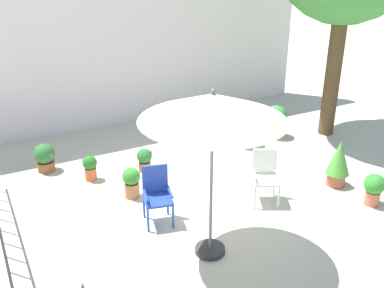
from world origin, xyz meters
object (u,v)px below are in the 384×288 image
object	(u,v)px
potted_plant_5	(275,119)
potted_plant_6	(132,182)
potted_plant_3	(374,188)
potted_plant_7	(145,159)
potted_plant_2	(90,167)
potted_plant_4	(45,157)
patio_umbrella_0	(213,109)
cafe_table_0	(241,124)
patio_chair_1	(157,192)
potted_plant_0	(339,162)
patio_chair_0	(265,173)

from	to	relation	value
potted_plant_5	potted_plant_6	size ratio (longest dim) A/B	1.34
potted_plant_3	potted_plant_7	distance (m)	4.29
potted_plant_2	potted_plant_4	xyz separation A→B (m)	(-0.69, 0.80, 0.03)
patio_umbrella_0	potted_plant_2	xyz separation A→B (m)	(-0.90, 3.02, -1.94)
cafe_table_0	potted_plant_7	bearing A→B (deg)	-174.76
patio_chair_1	potted_plant_0	xyz separation A→B (m)	(3.45, -0.52, -0.04)
potted_plant_0	potted_plant_3	bearing A→B (deg)	-87.43
patio_umbrella_0	potted_plant_5	world-z (taller)	patio_umbrella_0
potted_plant_3	potted_plant_5	bearing A→B (deg)	82.30
potted_plant_2	potted_plant_3	size ratio (longest dim) A/B	0.87
patio_chair_0	cafe_table_0	bearing A→B (deg)	65.75
potted_plant_2	potted_plant_4	distance (m)	1.06
cafe_table_0	potted_plant_6	world-z (taller)	cafe_table_0
patio_chair_0	potted_plant_5	distance (m)	3.01
patio_umbrella_0	potted_plant_7	xyz separation A→B (m)	(0.17, 2.88, -1.95)
patio_chair_0	potted_plant_0	size ratio (longest dim) A/B	1.02
cafe_table_0	patio_chair_0	world-z (taller)	patio_chair_0
potted_plant_0	potted_plant_4	distance (m)	5.70
patio_chair_1	potted_plant_0	size ratio (longest dim) A/B	1.05
potted_plant_0	potted_plant_3	world-z (taller)	potted_plant_0
patio_umbrella_0	cafe_table_0	bearing A→B (deg)	49.85
potted_plant_2	potted_plant_3	distance (m)	5.18
patio_umbrella_0	potted_plant_4	bearing A→B (deg)	112.56
patio_chair_1	potted_plant_2	xyz separation A→B (m)	(-0.57, 1.88, -0.25)
potted_plant_7	patio_chair_1	bearing A→B (deg)	-105.97
patio_chair_0	potted_plant_7	bearing A→B (deg)	125.44
cafe_table_0	potted_plant_2	xyz separation A→B (m)	(-3.52, -0.08, -0.21)
potted_plant_0	potted_plant_2	xyz separation A→B (m)	(-4.02, 2.39, -0.21)
patio_umbrella_0	potted_plant_2	world-z (taller)	patio_umbrella_0
potted_plant_2	potted_plant_7	world-z (taller)	potted_plant_2
patio_chair_0	potted_plant_3	size ratio (longest dim) A/B	1.57
potted_plant_3	potted_plant_7	world-z (taller)	potted_plant_3
potted_plant_4	potted_plant_5	bearing A→B (deg)	-7.87
patio_chair_0	potted_plant_5	bearing A→B (deg)	48.36
cafe_table_0	potted_plant_3	world-z (taller)	cafe_table_0
potted_plant_0	potted_plant_4	size ratio (longest dim) A/B	1.54
potted_plant_3	potted_plant_5	world-z (taller)	potted_plant_5
patio_umbrella_0	potted_plant_6	world-z (taller)	patio_umbrella_0
cafe_table_0	potted_plant_5	size ratio (longest dim) A/B	0.94
patio_chair_0	potted_plant_0	bearing A→B (deg)	-8.62
patio_umbrella_0	potted_plant_4	xyz separation A→B (m)	(-1.59, 3.82, -1.91)
potted_plant_4	potted_plant_7	world-z (taller)	potted_plant_4
patio_chair_1	potted_plant_2	world-z (taller)	patio_chair_1
potted_plant_4	patio_chair_0	bearing A→B (deg)	-42.90
cafe_table_0	patio_chair_1	bearing A→B (deg)	-146.37
potted_plant_2	potted_plant_4	bearing A→B (deg)	130.51
patio_chair_1	potted_plant_4	bearing A→B (deg)	115.12
patio_chair_0	patio_umbrella_0	bearing A→B (deg)	-151.93
cafe_table_0	potted_plant_0	xyz separation A→B (m)	(0.51, -2.48, -0.00)
cafe_table_0	potted_plant_4	bearing A→B (deg)	170.26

